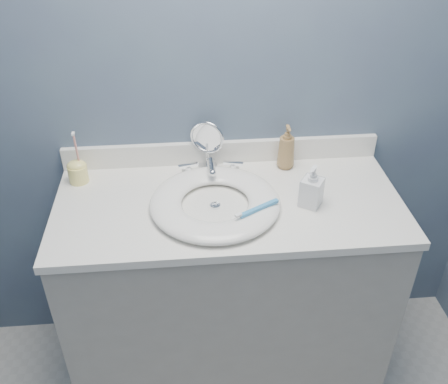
{
  "coord_description": "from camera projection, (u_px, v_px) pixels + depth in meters",
  "views": [
    {
      "loc": [
        -0.15,
        -0.44,
        1.91
      ],
      "look_at": [
        -0.02,
        0.94,
        0.94
      ],
      "focal_mm": 40.0,
      "sensor_mm": 36.0,
      "label": 1
    }
  ],
  "objects": [
    {
      "name": "soap_bottle_amber",
      "position": [
        287.0,
        147.0,
        1.89
      ],
      "size": [
        0.07,
        0.07,
        0.18
      ],
      "primitive_type": "imported",
      "rotation": [
        0.0,
        0.0,
        0.0
      ],
      "color": "olive",
      "rests_on": "countertop"
    },
    {
      "name": "toothbrush_holder",
      "position": [
        78.0,
        171.0,
        1.83
      ],
      "size": [
        0.07,
        0.07,
        0.21
      ],
      "rotation": [
        0.0,
        0.0,
        0.09
      ],
      "color": "#FEEE7F",
      "rests_on": "countertop"
    },
    {
      "name": "faucet",
      "position": [
        211.0,
        170.0,
        1.87
      ],
      "size": [
        0.25,
        0.13,
        0.07
      ],
      "color": "silver",
      "rests_on": "countertop"
    },
    {
      "name": "back_wall",
      "position": [
        222.0,
        84.0,
        1.79
      ],
      "size": [
        2.2,
        0.02,
        2.4
      ],
      "primitive_type": "cube",
      "color": "#4A566F",
      "rests_on": "ground"
    },
    {
      "name": "basin",
      "position": [
        215.0,
        202.0,
        1.71
      ],
      "size": [
        0.45,
        0.45,
        0.04
      ],
      "primitive_type": null,
      "color": "white",
      "rests_on": "countertop"
    },
    {
      "name": "makeup_mirror",
      "position": [
        207.0,
        143.0,
        1.87
      ],
      "size": [
        0.13,
        0.08,
        0.2
      ],
      "rotation": [
        0.0,
        0.0,
        -0.38
      ],
      "color": "silver",
      "rests_on": "countertop"
    },
    {
      "name": "soap_bottle_clear",
      "position": [
        312.0,
        186.0,
        1.69
      ],
      "size": [
        0.1,
        0.1,
        0.15
      ],
      "primitive_type": "imported",
      "rotation": [
        0.0,
        0.0,
        -0.58
      ],
      "color": "white",
      "rests_on": "countertop"
    },
    {
      "name": "countertop",
      "position": [
        229.0,
        204.0,
        1.76
      ],
      "size": [
        1.22,
        0.57,
        0.03
      ],
      "primitive_type": "cube",
      "color": "white",
      "rests_on": "vanity_cabinet"
    },
    {
      "name": "backsplash",
      "position": [
        222.0,
        152.0,
        1.94
      ],
      "size": [
        1.22,
        0.02,
        0.09
      ],
      "primitive_type": "cube",
      "color": "white",
      "rests_on": "countertop"
    },
    {
      "name": "drain",
      "position": [
        215.0,
        206.0,
        1.72
      ],
      "size": [
        0.04,
        0.04,
        0.01
      ],
      "primitive_type": "cylinder",
      "color": "silver",
      "rests_on": "countertop"
    },
    {
      "name": "toothbrush_lying",
      "position": [
        258.0,
        209.0,
        1.64
      ],
      "size": [
        0.16,
        0.1,
        0.02
      ],
      "rotation": [
        0.0,
        0.0,
        0.52
      ],
      "color": "#388EC8",
      "rests_on": "basin"
    },
    {
      "name": "vanity_cabinet",
      "position": [
        228.0,
        292.0,
        2.01
      ],
      "size": [
        1.2,
        0.55,
        0.85
      ],
      "primitive_type": "cube",
      "color": "#A7A299",
      "rests_on": "ground"
    }
  ]
}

